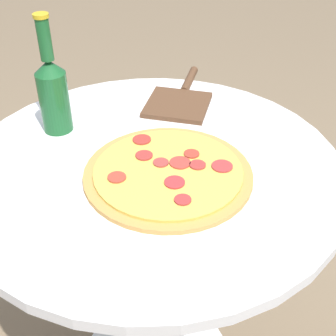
{
  "coord_description": "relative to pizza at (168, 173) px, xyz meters",
  "views": [
    {
      "loc": [
        -0.07,
        -0.8,
        1.34
      ],
      "look_at": [
        0.03,
        -0.05,
        0.78
      ],
      "focal_mm": 50.0,
      "sensor_mm": 36.0,
      "label": 1
    }
  ],
  "objects": [
    {
      "name": "table",
      "position": [
        -0.03,
        0.05,
        -0.22
      ],
      "size": [
        0.81,
        0.81,
        0.76
      ],
      "color": "white",
      "rests_on": "ground_plane"
    },
    {
      "name": "beer_bottle",
      "position": [
        -0.23,
        0.21,
        0.09
      ],
      "size": [
        0.07,
        0.07,
        0.27
      ],
      "color": "#195628",
      "rests_on": "table"
    },
    {
      "name": "pizza_paddle",
      "position": [
        0.07,
        0.31,
        -0.0
      ],
      "size": [
        0.2,
        0.3,
        0.02
      ],
      "rotation": [
        0.0,
        0.0,
        1.2
      ],
      "color": "brown",
      "rests_on": "table"
    },
    {
      "name": "pizza",
      "position": [
        0.0,
        0.0,
        0.0
      ],
      "size": [
        0.34,
        0.34,
        0.02
      ],
      "color": "#C68E47",
      "rests_on": "table"
    }
  ]
}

